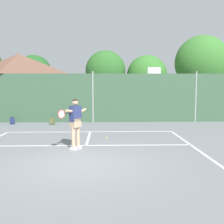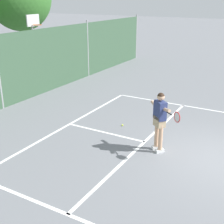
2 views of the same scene
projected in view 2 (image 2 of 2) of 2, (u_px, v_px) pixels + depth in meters
The scene contains 5 objects.
ground_plane at pixel (223, 161), 8.91m from camera, with size 120.00×120.00×0.00m, color slate.
court_markings at pixel (201, 155), 9.20m from camera, with size 8.30×11.10×0.01m.
basketball_hoop at pixel (34, 39), 16.51m from camera, with size 0.90×0.67×3.55m.
tennis_player at pixel (160, 117), 9.09m from camera, with size 0.88×1.21×1.85m.
tennis_ball at pixel (122, 125), 11.27m from camera, with size 0.07×0.07×0.07m, color #CCE033.
Camera 2 is at (-8.40, -1.08, 4.46)m, focal length 49.53 mm.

